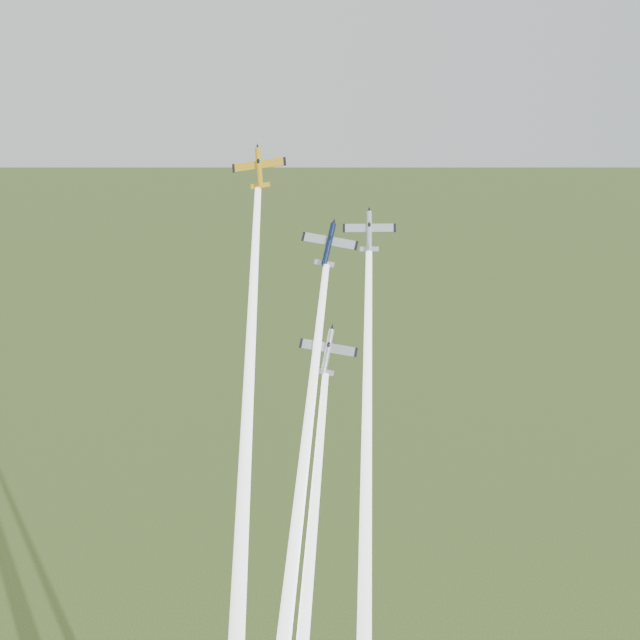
{
  "coord_description": "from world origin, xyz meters",
  "views": [
    {
      "loc": [
        -7.92,
        -112.03,
        126.41
      ],
      "look_at": [
        0.0,
        -6.0,
        92.0
      ],
      "focal_mm": 45.0,
      "sensor_mm": 36.0,
      "label": 1
    }
  ],
  "objects_px": {
    "plane_navy": "(329,244)",
    "plane_silver_right": "(369,231)",
    "plane_silver_low": "(328,351)",
    "plane_yellow": "(259,168)"
  },
  "relations": [
    {
      "from": "plane_yellow",
      "to": "plane_navy",
      "type": "relative_size",
      "value": 0.95
    },
    {
      "from": "plane_navy",
      "to": "plane_silver_low",
      "type": "bearing_deg",
      "value": -79.83
    },
    {
      "from": "plane_yellow",
      "to": "plane_navy",
      "type": "height_order",
      "value": "plane_yellow"
    },
    {
      "from": "plane_navy",
      "to": "plane_silver_right",
      "type": "xyz_separation_m",
      "value": [
        5.95,
        0.13,
        1.85
      ]
    },
    {
      "from": "plane_navy",
      "to": "plane_silver_right",
      "type": "bearing_deg",
      "value": 17.15
    },
    {
      "from": "plane_yellow",
      "to": "plane_silver_low",
      "type": "height_order",
      "value": "plane_yellow"
    },
    {
      "from": "plane_navy",
      "to": "plane_silver_right",
      "type": "height_order",
      "value": "plane_silver_right"
    },
    {
      "from": "plane_silver_right",
      "to": "plane_silver_low",
      "type": "xyz_separation_m",
      "value": [
        -6.8,
        -8.73,
        -15.33
      ]
    },
    {
      "from": "plane_yellow",
      "to": "plane_silver_low",
      "type": "xyz_separation_m",
      "value": [
        9.03,
        -11.14,
        -24.33
      ]
    },
    {
      "from": "plane_silver_right",
      "to": "plane_silver_low",
      "type": "height_order",
      "value": "plane_silver_right"
    }
  ]
}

